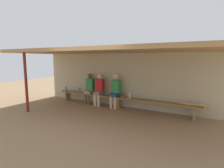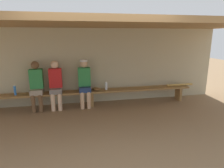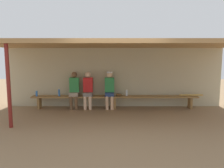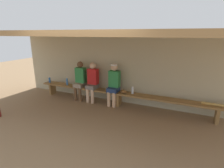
# 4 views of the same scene
# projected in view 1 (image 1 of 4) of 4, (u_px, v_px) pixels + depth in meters

# --- Properties ---
(ground_plane) EXTENTS (24.00, 24.00, 0.00)m
(ground_plane) POSITION_uv_depth(u_px,v_px,m) (98.00, 120.00, 5.80)
(ground_plane) COLOR #8C6D4C
(back_wall) EXTENTS (8.00, 0.20, 2.20)m
(back_wall) POSITION_uv_depth(u_px,v_px,m) (124.00, 80.00, 7.37)
(back_wall) COLOR #B7AD8C
(back_wall) RESTS_ON ground
(dugout_roof) EXTENTS (8.00, 2.80, 0.12)m
(dugout_roof) POSITION_uv_depth(u_px,v_px,m) (108.00, 50.00, 6.08)
(dugout_roof) COLOR #9E7547
(dugout_roof) RESTS_ON back_wall
(support_post) EXTENTS (0.10, 0.10, 2.20)m
(support_post) POSITION_uv_depth(u_px,v_px,m) (26.00, 83.00, 6.52)
(support_post) COLOR maroon
(support_post) RESTS_ON ground
(bench) EXTENTS (6.00, 0.36, 0.46)m
(bench) POSITION_uv_depth(u_px,v_px,m) (119.00, 99.00, 7.08)
(bench) COLOR olive
(bench) RESTS_ON ground
(player_near_post) EXTENTS (0.34, 0.42, 1.34)m
(player_near_post) POSITION_uv_depth(u_px,v_px,m) (99.00, 88.00, 7.51)
(player_near_post) COLOR slate
(player_near_post) RESTS_ON ground
(player_middle) EXTENTS (0.34, 0.42, 1.34)m
(player_middle) POSITION_uv_depth(u_px,v_px,m) (89.00, 87.00, 7.75)
(player_middle) COLOR gray
(player_middle) RESTS_ON ground
(player_in_blue) EXTENTS (0.34, 0.42, 1.34)m
(player_in_blue) POSITION_uv_depth(u_px,v_px,m) (115.00, 89.00, 7.13)
(player_in_blue) COLOR navy
(player_in_blue) RESTS_ON ground
(water_bottle_orange) EXTENTS (0.08, 0.08, 0.22)m
(water_bottle_orange) POSITION_uv_depth(u_px,v_px,m) (130.00, 95.00, 6.88)
(water_bottle_orange) COLOR silver
(water_bottle_orange) RESTS_ON bench
(water_bottle_clear) EXTENTS (0.07, 0.07, 0.21)m
(water_bottle_clear) POSITION_uv_depth(u_px,v_px,m) (66.00, 89.00, 8.40)
(water_bottle_clear) COLOR blue
(water_bottle_clear) RESTS_ON bench
(water_bottle_blue) EXTENTS (0.06, 0.06, 0.27)m
(water_bottle_blue) POSITION_uv_depth(u_px,v_px,m) (79.00, 89.00, 8.01)
(water_bottle_blue) COLOR blue
(water_bottle_blue) RESTS_ON bench
(baseball_glove_tan) EXTENTS (0.29, 0.26, 0.09)m
(baseball_glove_tan) POSITION_uv_depth(u_px,v_px,m) (123.00, 96.00, 6.99)
(baseball_glove_tan) COLOR brown
(baseball_glove_tan) RESTS_ON bench
(baseball_bat) EXTENTS (0.85, 0.07, 0.07)m
(baseball_bat) POSITION_uv_depth(u_px,v_px,m) (196.00, 105.00, 5.73)
(baseball_bat) COLOR tan
(baseball_bat) RESTS_ON bench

